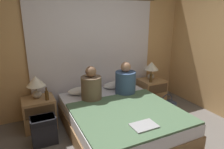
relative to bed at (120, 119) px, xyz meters
The scene contains 17 objects.
wall_back 1.51m from the bed, 90.00° to the left, with size 3.98×0.06×2.50m.
curtain_panel 1.34m from the bed, 90.00° to the left, with size 2.64×0.02×2.13m.
bed is the anchor object (origin of this frame).
nightstand_left 1.35m from the bed, 148.05° to the left, with size 0.50×0.45×0.51m.
nightstand_right 1.35m from the bed, 31.95° to the left, with size 0.50×0.45×0.51m.
lamp_left 1.48m from the bed, 146.48° to the left, with size 0.30×0.30×0.38m.
lamp_right 1.48m from the bed, 33.52° to the left, with size 0.30×0.30×0.38m.
pillow_left 0.91m from the bed, 113.71° to the left, with size 0.57×0.29×0.12m.
pillow_right 0.91m from the bed, 66.29° to the left, with size 0.57×0.29×0.12m.
blanket_on_bed 0.36m from the bed, 90.00° to the right, with size 1.53×1.36×0.03m.
person_left_in_bed 0.71m from the bed, 124.80° to the left, with size 0.34×0.34×0.59m.
person_right_in_bed 0.73m from the bed, 52.40° to the left, with size 0.37×0.37×0.59m.
beer_bottle_on_left_stand 1.24m from the bed, 149.35° to the left, with size 0.06×0.06×0.21m.
beer_bottle_on_right_stand 1.25m from the bed, 30.37° to the left, with size 0.06×0.06×0.22m.
laptop_on_bed 0.73m from the bed, 91.87° to the right, with size 0.33×0.23×0.02m.
backpack_on_floor 1.16m from the bed, 169.79° to the left, with size 0.35×0.26×0.43m.
handbag_on_floor 1.19m from the bed, 11.35° to the left, with size 0.35×0.18×0.36m.
Camera 1 is at (-1.36, -1.61, 1.83)m, focal length 32.00 mm.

